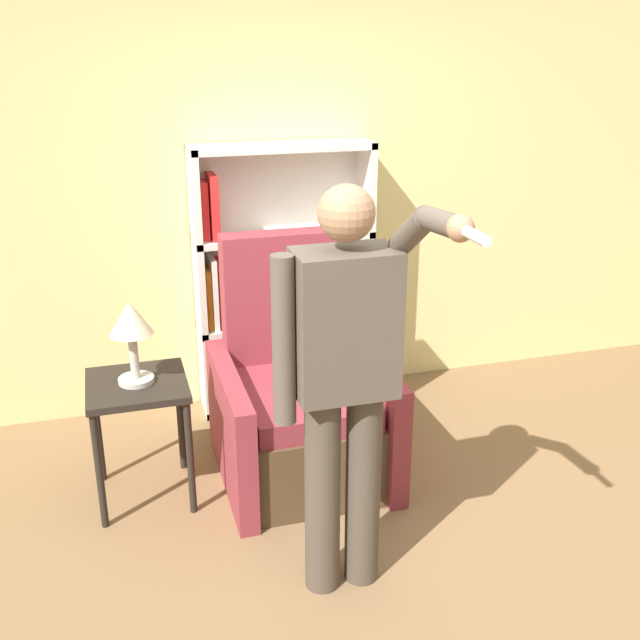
{
  "coord_description": "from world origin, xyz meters",
  "views": [
    {
      "loc": [
        -1.14,
        -2.47,
        2.25
      ],
      "look_at": [
        -0.26,
        0.52,
        1.07
      ],
      "focal_mm": 42.0,
      "sensor_mm": 36.0,
      "label": 1
    }
  ],
  "objects_px": {
    "bookcase": "(270,284)",
    "armchair": "(298,406)",
    "person_standing": "(345,375)",
    "table_lamp": "(131,326)",
    "side_table": "(138,401)"
  },
  "relations": [
    {
      "from": "bookcase",
      "to": "armchair",
      "type": "bearing_deg",
      "value": -93.15
    },
    {
      "from": "bookcase",
      "to": "person_standing",
      "type": "height_order",
      "value": "person_standing"
    },
    {
      "from": "bookcase",
      "to": "armchair",
      "type": "height_order",
      "value": "bookcase"
    },
    {
      "from": "person_standing",
      "to": "table_lamp",
      "type": "distance_m",
      "value": 1.21
    },
    {
      "from": "armchair",
      "to": "table_lamp",
      "type": "height_order",
      "value": "armchair"
    },
    {
      "from": "side_table",
      "to": "table_lamp",
      "type": "relative_size",
      "value": 1.55
    },
    {
      "from": "bookcase",
      "to": "side_table",
      "type": "relative_size",
      "value": 2.55
    },
    {
      "from": "person_standing",
      "to": "side_table",
      "type": "distance_m",
      "value": 1.29
    },
    {
      "from": "armchair",
      "to": "person_standing",
      "type": "xyz_separation_m",
      "value": [
        -0.06,
        -0.97,
        0.63
      ]
    },
    {
      "from": "bookcase",
      "to": "side_table",
      "type": "distance_m",
      "value": 1.27
    },
    {
      "from": "armchair",
      "to": "side_table",
      "type": "xyz_separation_m",
      "value": [
        -0.84,
        -0.04,
        0.17
      ]
    },
    {
      "from": "person_standing",
      "to": "table_lamp",
      "type": "relative_size",
      "value": 4.16
    },
    {
      "from": "bookcase",
      "to": "armchair",
      "type": "relative_size",
      "value": 1.32
    },
    {
      "from": "person_standing",
      "to": "armchair",
      "type": "bearing_deg",
      "value": 86.51
    },
    {
      "from": "bookcase",
      "to": "side_table",
      "type": "xyz_separation_m",
      "value": [
        -0.88,
        -0.87,
        -0.26
      ]
    }
  ]
}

